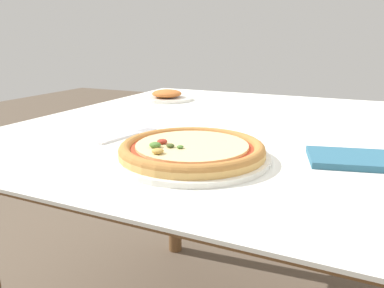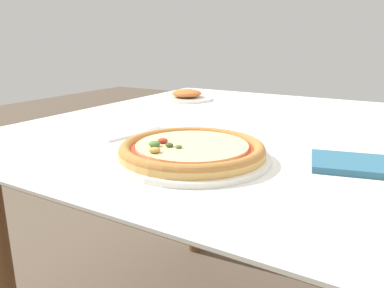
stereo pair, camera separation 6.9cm
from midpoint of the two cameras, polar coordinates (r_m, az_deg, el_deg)
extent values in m
cube|color=brown|center=(0.97, 16.18, 0.65)|extent=(1.18, 1.04, 0.04)
cube|color=silver|center=(0.96, 16.27, 1.86)|extent=(1.28, 1.14, 0.01)
cylinder|color=brown|center=(1.68, 1.69, -5.49)|extent=(0.06, 0.06, 0.70)
cylinder|color=white|center=(0.70, 2.83, -2.01)|extent=(0.29, 0.29, 0.01)
cylinder|color=tan|center=(0.69, 2.85, -1.15)|extent=(0.27, 0.27, 0.01)
torus|color=#B27538|center=(0.69, 2.85, -0.68)|extent=(0.27, 0.27, 0.02)
cylinder|color=#BC381E|center=(0.69, 2.85, -0.56)|extent=(0.23, 0.23, 0.00)
cylinder|color=beige|center=(0.69, 2.86, -0.24)|extent=(0.21, 0.21, 0.00)
ellipsoid|color=#BC9342|center=(0.64, -2.65, -0.95)|extent=(0.02, 0.02, 0.01)
ellipsoid|color=#A83323|center=(0.70, -1.67, 0.49)|extent=(0.02, 0.02, 0.01)
ellipsoid|color=#4C7A33|center=(0.66, 0.91, -0.42)|extent=(0.01, 0.01, 0.01)
ellipsoid|color=#BC9342|center=(0.68, -2.94, -0.01)|extent=(0.02, 0.02, 0.01)
ellipsoid|color=#425123|center=(0.67, -0.55, -0.18)|extent=(0.01, 0.01, 0.01)
ellipsoid|color=#4C7A33|center=(0.68, -2.85, 0.00)|extent=(0.02, 0.02, 0.01)
cube|color=silver|center=(0.86, -7.64, 1.10)|extent=(0.03, 0.11, 0.00)
cube|color=silver|center=(0.90, -4.66, 1.85)|extent=(0.03, 0.02, 0.00)
cube|color=silver|center=(0.93, -3.86, 2.30)|extent=(0.01, 0.05, 0.00)
cube|color=silver|center=(0.92, -3.51, 2.22)|extent=(0.01, 0.05, 0.00)
cube|color=silver|center=(0.92, -3.16, 2.15)|extent=(0.01, 0.05, 0.00)
cube|color=silver|center=(0.91, -2.81, 2.07)|extent=(0.01, 0.05, 0.00)
cylinder|color=white|center=(1.38, 0.64, 6.94)|extent=(0.19, 0.19, 0.01)
ellipsoid|color=#BC662D|center=(1.38, 0.65, 7.73)|extent=(0.11, 0.11, 0.03)
cube|color=#2D607A|center=(0.73, 26.32, -2.82)|extent=(0.17, 0.14, 0.01)
camera|label=1|loc=(0.03, -87.14, 0.81)|focal=35.00mm
camera|label=2|loc=(0.03, 92.86, -0.81)|focal=35.00mm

